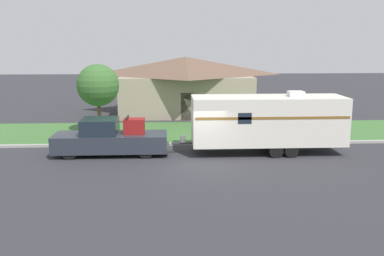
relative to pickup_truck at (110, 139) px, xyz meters
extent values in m
plane|color=#2D2D33|center=(4.77, -1.84, -0.87)|extent=(120.00, 120.00, 0.00)
cube|color=#999993|center=(4.77, 1.91, -0.80)|extent=(80.00, 0.30, 0.14)
cube|color=#3D6B33|center=(4.77, 5.56, -0.85)|extent=(80.00, 7.00, 0.03)
cube|color=gray|center=(4.52, 13.74, 0.73)|extent=(10.56, 7.59, 3.19)
pyramid|color=brown|center=(4.52, 13.74, 3.07)|extent=(11.40, 8.20, 1.49)
cube|color=#4C3828|center=(4.52, 9.97, 0.18)|extent=(1.00, 0.06, 2.10)
cylinder|color=black|center=(-1.98, -0.82, -0.45)|extent=(0.84, 0.28, 0.84)
cylinder|color=black|center=(-1.98, 0.82, -0.45)|extent=(0.84, 0.28, 0.84)
cylinder|color=black|center=(1.93, -0.82, -0.45)|extent=(0.84, 0.28, 0.84)
cylinder|color=black|center=(1.93, 0.82, -0.45)|extent=(0.84, 0.28, 0.84)
cube|color=#282D38|center=(-1.15, 0.00, -0.19)|extent=(3.57, 2.00, 0.90)
cube|color=#19232D|center=(-0.50, 0.00, 0.67)|extent=(1.85, 1.84, 0.82)
cube|color=#282D38|center=(1.82, 0.00, -0.19)|extent=(2.36, 2.00, 0.90)
cube|color=#333333|center=(3.05, 0.00, -0.52)|extent=(0.12, 1.80, 0.20)
cube|color=maroon|center=(1.30, 0.00, 0.66)|extent=(1.08, 0.84, 0.80)
cube|color=black|center=(0.95, 0.00, 1.14)|extent=(0.10, 0.92, 0.08)
cylinder|color=black|center=(8.66, -1.07, -0.50)|extent=(0.73, 0.22, 0.73)
cylinder|color=black|center=(8.66, 1.07, -0.50)|extent=(0.73, 0.22, 0.73)
cylinder|color=black|center=(9.47, -1.07, -0.50)|extent=(0.73, 0.22, 0.73)
cylinder|color=black|center=(9.47, 1.07, -0.50)|extent=(0.73, 0.22, 0.73)
cube|color=silver|center=(8.42, 0.00, 0.93)|extent=(8.10, 2.42, 2.52)
cube|color=brown|center=(8.42, -1.22, 1.24)|extent=(7.94, 0.01, 0.14)
cube|color=#383838|center=(3.80, 0.00, -0.29)|extent=(1.12, 0.12, 0.10)
cylinder|color=silver|center=(3.86, 0.00, -0.06)|extent=(0.28, 0.28, 0.36)
cube|color=silver|center=(9.87, 0.00, 2.33)|extent=(0.80, 0.68, 0.28)
cube|color=#19232D|center=(6.96, -1.22, 1.24)|extent=(0.70, 0.01, 0.56)
cylinder|color=brown|center=(1.47, 2.76, -0.34)|extent=(0.09, 0.09, 1.06)
cube|color=#B2B2B2|center=(1.47, 2.76, 0.30)|extent=(0.48, 0.20, 0.22)
cylinder|color=brown|center=(-1.41, 5.44, 0.21)|extent=(0.24, 0.24, 2.15)
sphere|color=#38662D|center=(-1.41, 5.44, 2.30)|extent=(2.71, 2.71, 2.71)
camera|label=1|loc=(3.19, -22.24, 5.04)|focal=40.00mm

